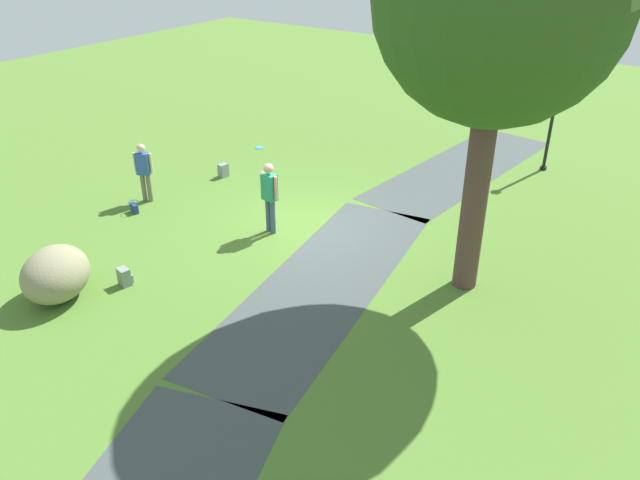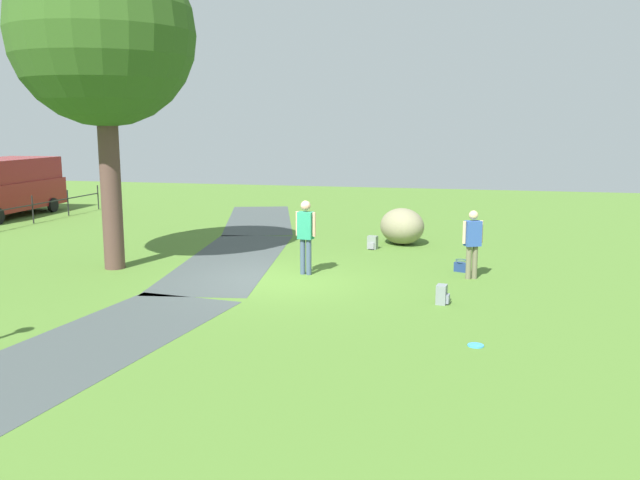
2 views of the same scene
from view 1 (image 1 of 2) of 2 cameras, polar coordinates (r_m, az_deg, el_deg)
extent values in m
plane|color=#4D762C|center=(15.75, -1.37, 1.14)|extent=(48.00, 48.00, 0.00)
cube|color=#404847|center=(19.90, 12.87, 6.45)|extent=(8.21, 3.23, 0.01)
cube|color=#404847|center=(13.47, 0.31, -3.98)|extent=(8.27, 3.57, 0.01)
cylinder|color=brown|center=(12.82, 14.10, 4.11)|extent=(0.51, 0.51, 4.25)
cylinder|color=black|center=(20.51, 19.83, 6.26)|extent=(0.20, 0.20, 0.10)
cylinder|color=black|center=(20.07, 20.48, 9.87)|extent=(0.10, 0.10, 2.84)
sphere|color=white|center=(19.68, 21.26, 14.16)|extent=(0.28, 0.28, 0.28)
ellipsoid|color=gray|center=(13.84, -23.14, -2.90)|extent=(2.03, 1.91, 1.11)
cylinder|color=#6C694D|center=(17.74, -15.90, 4.69)|extent=(0.13, 0.13, 0.80)
cylinder|color=#6C694D|center=(17.68, -15.41, 4.68)|extent=(0.13, 0.13, 0.80)
cube|color=#3054A6|center=(17.45, -15.95, 6.78)|extent=(0.38, 0.43, 0.60)
cylinder|color=beige|center=(17.52, -16.64, 6.89)|extent=(0.08, 0.08, 0.53)
cylinder|color=beige|center=(17.36, -15.29, 6.88)|extent=(0.08, 0.08, 0.53)
sphere|color=beige|center=(17.30, -16.15, 8.13)|extent=(0.22, 0.22, 0.22)
cylinder|color=#40526C|center=(15.45, -4.77, 2.31)|extent=(0.13, 0.13, 0.89)
cylinder|color=#40526C|center=(15.34, -4.36, 2.14)|extent=(0.13, 0.13, 0.89)
cube|color=#278A65|center=(15.07, -4.68, 4.87)|extent=(0.29, 0.39, 0.67)
cylinder|color=tan|center=(15.20, -5.26, 5.22)|extent=(0.08, 0.08, 0.59)
cylinder|color=tan|center=(14.91, -4.10, 4.78)|extent=(0.08, 0.08, 0.59)
sphere|color=tan|center=(14.88, -4.75, 6.58)|extent=(0.24, 0.24, 0.24)
cube|color=navy|center=(17.22, -16.70, 2.82)|extent=(0.22, 0.34, 0.24)
torus|color=navy|center=(17.15, -16.79, 3.36)|extent=(0.35, 0.35, 0.02)
cube|color=gray|center=(13.96, -17.57, -3.24)|extent=(0.26, 0.32, 0.40)
cube|color=gray|center=(14.05, -17.06, -3.34)|extent=(0.10, 0.20, 0.18)
cube|color=gray|center=(18.94, -8.87, 6.34)|extent=(0.30, 0.23, 0.40)
cube|color=gray|center=(19.06, -9.12, 6.20)|extent=(0.20, 0.08, 0.18)
cylinder|color=#3C9AE6|center=(21.22, -5.60, 8.45)|extent=(0.27, 0.27, 0.02)
camera|label=2|loc=(29.33, 8.75, 21.13)|focal=37.29mm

